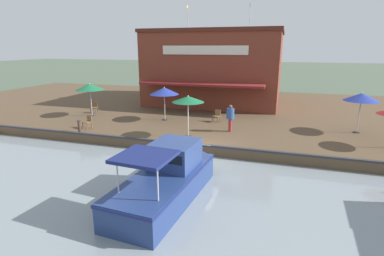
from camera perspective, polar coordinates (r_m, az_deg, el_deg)
The scene contains 15 objects.
ground_plane at distance 16.31m, azimuth 0.30°, elevation -5.40°, with size 220.00×220.00×0.00m, color #4C5B47.
quay_deck at distance 26.56m, azimuth 7.17°, elevation 3.27°, with size 22.00×56.00×0.60m, color brown.
quay_edge_fender at distance 16.18m, azimuth 0.40°, elevation -3.13°, with size 0.20×50.40×0.10m, color #2D2D33.
waterfront_restaurant at distance 29.31m, azimuth 4.75°, elevation 11.57°, with size 11.57×11.90×8.90m.
patio_umbrella_back_row at distance 17.18m, azimuth -0.75°, elevation 5.49°, with size 1.84×1.84×2.47m.
patio_umbrella_mid_patio_left at distance 20.75m, azimuth 29.60°, elevation 5.14°, with size 2.05×2.05×2.50m.
patio_umbrella_mid_patio_right at distance 23.97m, azimuth -18.90°, elevation 7.43°, with size 2.11×2.11×2.51m.
patio_umbrella_far_corner at distance 21.44m, azimuth -5.30°, elevation 7.04°, with size 2.07×2.07×2.41m.
cafe_chair_beside_entrance at distance 21.20m, azimuth 4.76°, elevation 2.45°, with size 0.54×0.54×0.85m.
cafe_chair_under_first_umbrella at distance 20.60m, azimuth -19.21°, elevation 1.26°, with size 0.55×0.55×0.85m.
cafe_chair_far_corner_seat at distance 25.33m, azimuth -18.13°, elevation 3.84°, with size 0.51×0.51×0.85m.
person_at_quay_edge at distance 18.72m, azimuth 7.31°, elevation 2.49°, with size 0.48×0.48×1.69m.
motorboat_distant_upstream at distance 12.03m, azimuth -3.89°, elevation -9.01°, with size 6.71×2.58×2.28m.
mooring_post at distance 19.67m, azimuth -20.66°, elevation 0.28°, with size 0.22×0.22×0.80m.
tree_upstream_bank at distance 30.96m, azimuth 12.66°, elevation 14.03°, with size 4.18×3.98×6.81m.
Camera 1 is at (14.62, 4.39, 5.74)m, focal length 28.00 mm.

